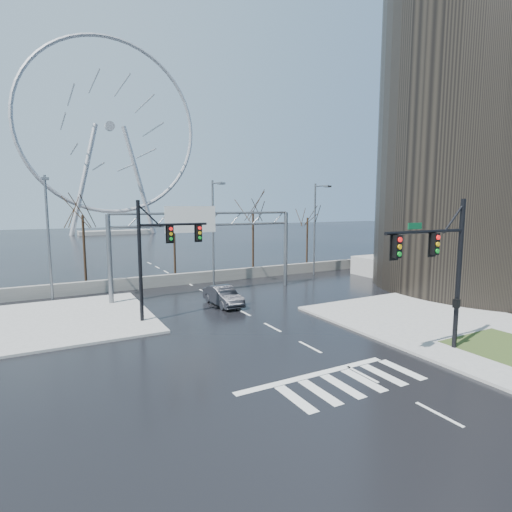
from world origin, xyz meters
TOP-DOWN VIEW (x-y plane):
  - ground at (0.00, 0.00)m, footprint 260.00×260.00m
  - sidewalk_right_ext at (10.00, 2.00)m, footprint 12.00×10.00m
  - sidewalk_far at (-11.00, 12.00)m, footprint 10.00×12.00m
  - grass_strip at (9.00, -5.00)m, footprint 5.00×4.00m
  - tower_podium at (29.00, 8.00)m, footprint 22.00×18.00m
  - barrier_wall at (0.00, 20.00)m, footprint 52.00×0.50m
  - signal_mast_near at (5.14, -4.04)m, footprint 5.52×0.41m
  - signal_mast_far at (-5.87, 8.96)m, footprint 4.72×0.41m
  - sign_gantry at (-0.38, 14.96)m, footprint 16.36×0.40m
  - streetlight_left at (-12.00, 18.16)m, footprint 0.50×2.55m
  - streetlight_mid at (2.00, 18.16)m, footprint 0.50×2.55m
  - streetlight_right at (14.00, 18.16)m, footprint 0.50×2.55m
  - tree_left at (-9.00, 23.50)m, footprint 3.75×3.75m
  - tree_center at (0.00, 24.50)m, footprint 3.25×3.25m
  - tree_right at (9.00, 23.50)m, footprint 3.90×3.90m
  - tree_far_right at (17.00, 24.00)m, footprint 3.40×3.40m
  - ferris_wheel at (5.00, 95.00)m, footprint 45.00×6.00m
  - car at (-0.45, 10.66)m, footprint 1.72×4.53m

SIDE VIEW (x-z plane):
  - ground at x=0.00m, z-range 0.00..0.00m
  - sidewalk_right_ext at x=10.00m, z-range 0.00..0.15m
  - sidewalk_far at x=-11.00m, z-range 0.00..0.15m
  - grass_strip at x=9.00m, z-range 0.14..0.17m
  - barrier_wall at x=0.00m, z-range 0.00..1.10m
  - car at x=-0.45m, z-range 0.00..1.48m
  - tower_podium at x=29.00m, z-range 0.00..2.00m
  - signal_mast_far at x=-5.87m, z-range 0.83..8.83m
  - signal_mast_near at x=5.14m, z-range 0.87..8.87m
  - tree_center at x=0.00m, z-range 1.92..8.42m
  - sign_gantry at x=-0.38m, z-range 1.38..8.98m
  - tree_far_right at x=17.00m, z-range 2.01..8.81m
  - streetlight_left at x=-12.00m, z-range 0.89..10.89m
  - streetlight_mid at x=2.00m, z-range 0.89..10.89m
  - streetlight_right at x=14.00m, z-range 0.89..10.89m
  - tree_left at x=-9.00m, z-range 2.23..9.73m
  - tree_right at x=9.00m, z-range 2.32..10.12m
  - ferris_wheel at x=5.00m, z-range 0.68..51.59m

